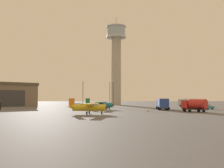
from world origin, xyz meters
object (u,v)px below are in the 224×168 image
object	(u,v)px
car_white	(78,105)
light_post_north	(110,92)
airplane_yellow	(89,107)
light_post_centre	(83,92)
truck_fuel_tanker_red	(195,105)
light_post_west	(113,91)
airplane_teal	(100,104)
car_teal	(206,107)
truck_fuel_tanker_silver	(188,102)
traffic_cone_near_left	(148,110)
truck_box_blue	(163,104)
control_tower	(116,56)

from	to	relation	value
car_white	light_post_north	world-z (taller)	light_post_north
airplane_yellow	light_post_centre	distance (m)	43.69
truck_fuel_tanker_red	car_white	world-z (taller)	truck_fuel_tanker_red
car_white	light_post_west	world-z (taller)	light_post_west
airplane_yellow	car_white	size ratio (longest dim) A/B	2.39
airplane_teal	light_post_north	distance (m)	22.72
airplane_yellow	car_teal	xyz separation A→B (m)	(33.56, 20.55, -0.72)
truck_fuel_tanker_silver	traffic_cone_near_left	bearing A→B (deg)	39.07
truck_fuel_tanker_red	light_post_west	distance (m)	40.84
truck_box_blue	light_post_west	world-z (taller)	light_post_west
truck_box_blue	truck_fuel_tanker_red	bearing A→B (deg)	-148.75
airplane_teal	light_post_west	bearing A→B (deg)	88.30
car_white	light_post_north	xyz separation A→B (m)	(11.07, 2.97, 4.51)
truck_fuel_tanker_silver	car_white	world-z (taller)	truck_fuel_tanker_silver
airplane_teal	airplane_yellow	bearing A→B (deg)	-86.78
truck_box_blue	control_tower	bearing A→B (deg)	16.24
control_tower	light_post_centre	bearing A→B (deg)	-119.52
car_white	light_post_centre	xyz separation A→B (m)	(1.51, 4.25, 4.75)
car_white	airplane_teal	bearing A→B (deg)	149.22
airplane_yellow	truck_fuel_tanker_red	distance (m)	25.09
truck_fuel_tanker_red	truck_box_blue	world-z (taller)	truck_box_blue
truck_box_blue	light_post_north	size ratio (longest dim) A/B	0.79
control_tower	car_white	xyz separation A→B (m)	(-16.34, -30.44, -22.04)
control_tower	truck_box_blue	distance (m)	57.02
car_white	light_post_north	distance (m)	12.32
airplane_yellow	traffic_cone_near_left	distance (m)	17.10
control_tower	truck_box_blue	world-z (taller)	control_tower
truck_box_blue	car_teal	xyz separation A→B (m)	(13.71, 3.45, -0.98)
truck_box_blue	truck_fuel_tanker_silver	bearing A→B (deg)	-25.40
truck_fuel_tanker_silver	light_post_centre	distance (m)	38.40
truck_fuel_tanker_silver	light_post_north	bearing A→B (deg)	-17.64
light_post_centre	car_teal	bearing A→B (deg)	-32.97
airplane_teal	light_post_centre	world-z (taller)	light_post_centre
car_white	light_post_centre	world-z (taller)	light_post_centre
car_teal	traffic_cone_near_left	size ratio (longest dim) A/B	8.10
airplane_yellow	truck_fuel_tanker_silver	size ratio (longest dim) A/B	1.41
truck_fuel_tanker_red	light_post_west	world-z (taller)	light_post_west
truck_fuel_tanker_red	control_tower	bearing A→B (deg)	-24.81
airplane_teal	traffic_cone_near_left	bearing A→B (deg)	-32.19
airplane_yellow	light_post_west	size ratio (longest dim) A/B	1.12
truck_fuel_tanker_silver	light_post_centre	xyz separation A→B (m)	(-38.15, 2.11, 3.80)
car_teal	light_post_north	xyz separation A→B (m)	(-25.77, 21.63, 4.51)
control_tower	traffic_cone_near_left	size ratio (longest dim) A/B	70.24
airplane_teal	light_post_north	bearing A→B (deg)	90.58
truck_fuel_tanker_silver	car_teal	xyz separation A→B (m)	(-2.82, -20.80, -0.95)
truck_fuel_tanker_silver	airplane_teal	bearing A→B (deg)	16.51
light_post_west	light_post_north	size ratio (longest dim) A/B	1.07
airplane_yellow	car_teal	distance (m)	39.36
car_teal	traffic_cone_near_left	distance (m)	22.33
truck_fuel_tanker_silver	light_post_west	bearing A→B (deg)	-21.69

